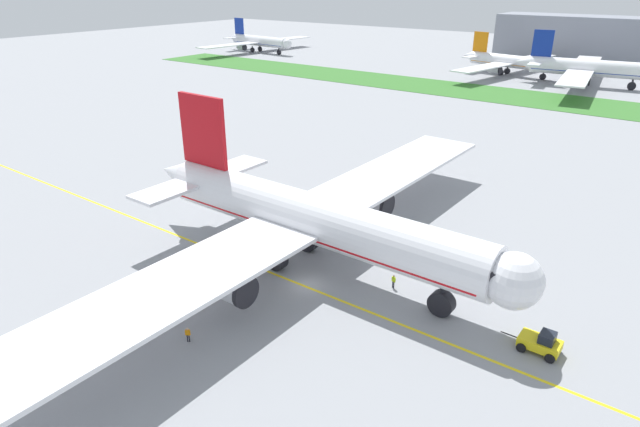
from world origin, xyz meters
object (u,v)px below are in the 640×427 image
(pushback_tug, at_px, (541,343))
(ground_crew_marshaller_front, at_px, (394,280))
(parked_airliner_far_right, at_px, (586,68))
(airliner_foreground, at_px, (310,219))
(parked_airliner_far_centre, at_px, (510,62))
(ground_crew_wingwalker_starboard, at_px, (188,333))
(parked_airliner_far_left, at_px, (259,41))
(ground_crew_wingwalker_port, at_px, (244,240))

(pushback_tug, relative_size, ground_crew_marshaller_front, 3.40)
(parked_airliner_far_right, bearing_deg, ground_crew_marshaller_front, -85.29)
(airliner_foreground, relative_size, parked_airliner_far_centre, 1.37)
(ground_crew_marshaller_front, distance_m, ground_crew_wingwalker_starboard, 23.08)
(parked_airliner_far_left, bearing_deg, ground_crew_marshaller_front, -43.45)
(ground_crew_wingwalker_starboard, bearing_deg, ground_crew_wingwalker_port, 118.39)
(ground_crew_wingwalker_port, relative_size, parked_airliner_far_right, 0.02)
(airliner_foreground, height_order, ground_crew_marshaller_front, airliner_foreground)
(airliner_foreground, height_order, parked_airliner_far_centre, airliner_foreground)
(ground_crew_wingwalker_starboard, distance_m, parked_airliner_far_left, 216.02)
(ground_crew_wingwalker_starboard, bearing_deg, airliner_foreground, 88.78)
(ground_crew_marshaller_front, xyz_separation_m, ground_crew_wingwalker_starboard, (-10.97, -20.31, -0.03))
(parked_airliner_far_right, bearing_deg, airliner_foreground, -89.52)
(ground_crew_wingwalker_starboard, xyz_separation_m, parked_airliner_far_left, (-140.63, 163.92, 3.91))
(ground_crew_wingwalker_port, relative_size, parked_airliner_far_left, 0.03)
(parked_airliner_far_centre, relative_size, parked_airliner_far_right, 0.90)
(ground_crew_marshaller_front, relative_size, parked_airliner_far_centre, 0.03)
(airliner_foreground, bearing_deg, ground_crew_marshaller_front, 8.51)
(ground_crew_wingwalker_port, bearing_deg, parked_airliner_far_right, 86.61)
(airliner_foreground, distance_m, parked_airliner_far_right, 144.45)
(pushback_tug, xyz_separation_m, parked_airliner_far_right, (-28.37, 144.61, 4.60))
(ground_crew_wingwalker_port, height_order, parked_airliner_far_right, parked_airliner_far_right)
(ground_crew_marshaller_front, height_order, parked_airliner_far_left, parked_airliner_far_left)
(ground_crew_wingwalker_port, xyz_separation_m, ground_crew_wingwalker_starboard, (9.44, -17.46, -0.08))
(pushback_tug, xyz_separation_m, ground_crew_wingwalker_port, (-37.00, -1.11, 0.02))
(airliner_foreground, relative_size, parked_airliner_far_right, 1.23)
(ground_crew_marshaller_front, height_order, parked_airliner_far_right, parked_airliner_far_right)
(airliner_foreground, height_order, parked_airliner_far_left, airliner_foreground)
(airliner_foreground, xyz_separation_m, ground_crew_wingwalker_starboard, (-0.40, -18.73, -5.35))
(parked_airliner_far_left, bearing_deg, ground_crew_wingwalker_starboard, -49.37)
(parked_airliner_far_left, xyz_separation_m, parked_airliner_far_right, (139.83, -0.75, 0.75))
(airliner_foreground, bearing_deg, parked_airliner_far_left, 134.17)
(ground_crew_wingwalker_starboard, xyz_separation_m, parked_airliner_far_right, (-0.80, 163.18, 4.66))
(ground_crew_marshaller_front, xyz_separation_m, parked_airliner_far_right, (-11.77, 142.87, 4.62))
(parked_airliner_far_centre, xyz_separation_m, parked_airliner_far_right, (25.86, -6.24, 0.90))
(ground_crew_wingwalker_port, distance_m, parked_airliner_far_left, 196.67)
(airliner_foreground, bearing_deg, ground_crew_wingwalker_port, -172.63)
(pushback_tug, bearing_deg, parked_airliner_far_centre, 109.77)
(parked_airliner_far_left, height_order, parked_airliner_far_right, parked_airliner_far_right)
(ground_crew_marshaller_front, bearing_deg, parked_airliner_far_right, 94.71)
(pushback_tug, height_order, parked_airliner_far_right, parked_airliner_far_right)
(pushback_tug, height_order, ground_crew_wingwalker_port, pushback_tug)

